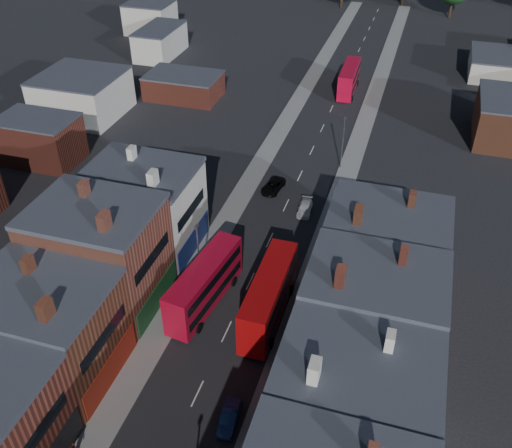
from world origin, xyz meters
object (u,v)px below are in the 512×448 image
Objects in this scene: bus_0 at (205,284)px; bus_1 at (269,296)px; bus_2 at (349,79)px; ped_1 at (74,448)px; car_3 at (305,208)px; car_2 at (273,186)px; car_1 at (229,417)px.

bus_1 is at bearing 9.08° from bus_0.
bus_1 is (7.00, 0.13, 0.09)m from bus_0.
bus_2 is 81.24m from ped_1.
bus_0 is 2.95× the size of car_3.
bus_1 is at bearing -67.67° from car_2.
bus_1 is at bearing -95.13° from ped_1.
bus_0 is 0.99× the size of bus_1.
bus_0 reaches higher than car_2.
car_2 is (-4.21, -36.98, -2.02)m from bus_2.
car_2 is at bearing -72.67° from ped_1.
bus_2 is at bearing 87.43° from car_3.
car_2 is at bearing 94.96° from car_1.
bus_2 is 2.42× the size of car_2.
bus_0 is 21.15m from car_3.
bus_2 is at bearing -72.89° from ped_1.
ped_1 is (-3.81, -19.81, -1.93)m from bus_0.
bus_1 reaches higher than car_2.
car_3 is 41.14m from ped_1.
car_3 is (5.46, -3.87, -0.05)m from car_2.
ped_1 is (-4.60, -43.76, 0.24)m from car_2.
bus_1 is at bearing -92.18° from car_3.
bus_2 is 74.15m from car_1.
bus_1 is 1.09× the size of bus_2.
car_3 is at bearing -89.56° from bus_2.
car_2 is at bearing -97.81° from bus_2.
car_3 is at bearing 86.81° from car_1.
bus_0 reaches higher than car_1.
bus_2 reaches higher than car_2.
bus_0 is 3.18× the size of car_1.
bus_1 is 3.21× the size of car_1.
car_3 is (1.25, -40.85, -2.07)m from bus_2.
bus_0 is 61.14m from bus_2.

